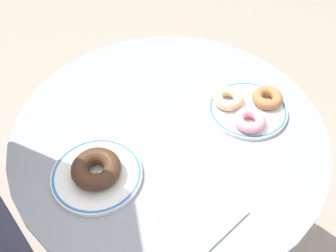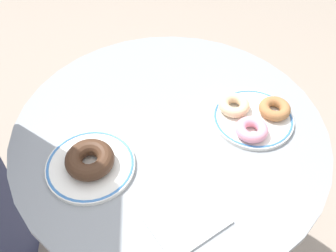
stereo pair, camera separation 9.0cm
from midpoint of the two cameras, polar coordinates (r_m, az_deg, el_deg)
cafe_table at (r=1.12m, az=-2.19°, el=-9.02°), size 0.75×0.75×0.71m
plate_left at (r=0.86m, az=-13.29°, el=-7.10°), size 0.19×0.19×0.01m
plate_right at (r=0.97m, az=8.94°, el=2.26°), size 0.19×0.19×0.01m
donut_chocolate at (r=0.84m, az=-13.43°, el=-6.25°), size 0.15×0.15×0.04m
donut_cinnamon at (r=0.99m, az=11.72°, el=3.91°), size 0.10×0.10×0.03m
donut_glazed at (r=0.97m, az=6.06°, el=3.92°), size 0.10×0.10×0.03m
donut_pink_frosted at (r=0.92m, az=9.08°, el=0.67°), size 0.09×0.09×0.03m
paper_napkin at (r=0.79m, az=1.49°, el=-12.77°), size 0.17×0.16×0.01m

